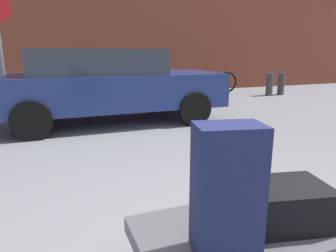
# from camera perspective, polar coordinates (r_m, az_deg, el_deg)

# --- Properties ---
(luggage_cart) EXTENTS (1.25, 0.72, 0.34)m
(luggage_cart) POSITION_cam_1_polar(r_m,az_deg,el_deg) (2.00, 13.37, -19.67)
(luggage_cart) COLOR #4C4C51
(luggage_cart) RESTS_ON ground_plane
(suitcase_black_front_right) EXTENTS (0.68, 0.50, 0.25)m
(suitcase_black_front_right) POSITION_cam_1_polar(r_m,az_deg,el_deg) (1.99, 19.58, -13.73)
(suitcase_black_front_right) COLOR black
(suitcase_black_front_right) RESTS_ON luggage_cart
(suitcase_navy_center) EXTENTS (0.37, 0.29, 0.68)m
(suitcase_navy_center) POSITION_cam_1_polar(r_m,az_deg,el_deg) (1.57, 11.01, -11.89)
(suitcase_navy_center) COLOR #191E47
(suitcase_navy_center) RESTS_ON luggage_cart
(parked_car) EXTENTS (4.31, 1.94, 1.42)m
(parked_car) POSITION_cam_1_polar(r_m,az_deg,el_deg) (6.10, -11.40, 7.75)
(parked_car) COLOR navy
(parked_car) RESTS_ON ground_plane
(bicycle_leaning) EXTENTS (1.76, 0.21, 0.96)m
(bicycle_leaning) POSITION_cam_1_polar(r_m,az_deg,el_deg) (10.60, 8.53, 8.13)
(bicycle_leaning) COLOR black
(bicycle_leaning) RESTS_ON ground_plane
(bollard_kerb_near) EXTENTS (0.21, 0.21, 0.72)m
(bollard_kerb_near) POSITION_cam_1_polar(r_m,az_deg,el_deg) (8.79, 2.34, 7.08)
(bollard_kerb_near) COLOR #383838
(bollard_kerb_near) RESTS_ON ground_plane
(bollard_kerb_mid) EXTENTS (0.21, 0.21, 0.72)m
(bollard_kerb_mid) POSITION_cam_1_polar(r_m,az_deg,el_deg) (9.48, 10.76, 7.33)
(bollard_kerb_mid) COLOR #383838
(bollard_kerb_mid) RESTS_ON ground_plane
(bollard_kerb_far) EXTENTS (0.21, 0.21, 0.72)m
(bollard_kerb_far) POSITION_cam_1_polar(r_m,az_deg,el_deg) (10.45, 18.52, 7.43)
(bollard_kerb_far) COLOR #383838
(bollard_kerb_far) RESTS_ON ground_plane
(bollard_corner) EXTENTS (0.21, 0.21, 0.72)m
(bollard_corner) POSITION_cam_1_polar(r_m,az_deg,el_deg) (10.75, 20.48, 7.43)
(bollard_corner) COLOR #383838
(bollard_corner) RESTS_ON ground_plane
(no_parking_sign) EXTENTS (0.50, 0.07, 2.33)m
(no_parking_sign) POSITION_cam_1_polar(r_m,az_deg,el_deg) (6.02, -29.06, 12.80)
(no_parking_sign) COLOR slate
(no_parking_sign) RESTS_ON ground_plane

